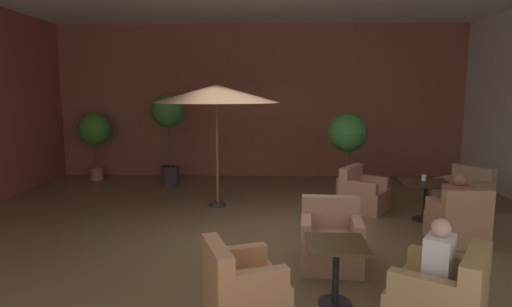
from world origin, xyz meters
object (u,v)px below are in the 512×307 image
(cafe_table_front_right, at_px, (336,258))
(patron_blue_shirt, at_px, (458,198))
(potted_tree_left_corner, at_px, (95,132))
(potted_tree_mid_right, at_px, (347,138))
(armchair_front_left_south, at_px, (464,195))
(potted_tree_mid_left, at_px, (169,121))
(armchair_front_right_east, at_px, (242,291))
(armchair_front_left_north, at_px, (363,194))
(armchair_front_left_east, at_px, (458,222))
(patio_umbrella_tall_red, at_px, (216,94))
(armchair_front_right_north, at_px, (331,241))
(cafe_table_front_left, at_px, (426,190))
(iced_drink_cup, at_px, (424,178))
(patron_by_window, at_px, (439,258))
(armchair_front_right_south, at_px, (441,303))

(cafe_table_front_right, bearing_deg, patron_blue_shirt, 42.38)
(potted_tree_left_corner, relative_size, potted_tree_mid_right, 0.96)
(armchair_front_left_south, xyz_separation_m, potted_tree_mid_left, (-6.16, 2.20, 1.26))
(cafe_table_front_right, relative_size, armchair_front_right_east, 0.73)
(armchair_front_left_north, bearing_deg, potted_tree_mid_right, 95.44)
(armchair_front_left_east, distance_m, patio_umbrella_tall_red, 4.71)
(cafe_table_front_right, distance_m, potted_tree_mid_right, 4.95)
(armchair_front_left_east, height_order, patio_umbrella_tall_red, patio_umbrella_tall_red)
(armchair_front_left_east, bearing_deg, armchair_front_right_north, -156.96)
(cafe_table_front_left, bearing_deg, iced_drink_cup, 88.72)
(patio_umbrella_tall_red, relative_size, potted_tree_left_corner, 1.40)
(armchair_front_left_north, distance_m, patron_blue_shirt, 2.02)
(armchair_front_left_east, height_order, cafe_table_front_right, armchair_front_left_east)
(armchair_front_left_south, distance_m, patio_umbrella_tall_red, 5.12)
(cafe_table_front_right, bearing_deg, patron_by_window, -33.16)
(armchair_front_left_east, height_order, potted_tree_mid_right, potted_tree_mid_right)
(armchair_front_right_east, height_order, patron_blue_shirt, patron_blue_shirt)
(potted_tree_mid_right, bearing_deg, cafe_table_front_right, -101.81)
(armchair_front_right_south, distance_m, potted_tree_mid_left, 7.65)
(armchair_front_right_south, relative_size, potted_tree_left_corner, 0.63)
(potted_tree_mid_left, xyz_separation_m, patron_by_window, (3.97, -6.38, -0.82))
(armchair_front_left_north, relative_size, armchair_front_left_east, 1.26)
(potted_tree_mid_left, bearing_deg, patron_blue_shirt, -36.53)
(potted_tree_mid_right, relative_size, patron_blue_shirt, 2.85)
(potted_tree_mid_left, bearing_deg, patron_by_window, -58.13)
(cafe_table_front_right, xyz_separation_m, armchair_front_right_north, (0.10, 1.04, -0.20))
(armchair_front_left_north, distance_m, patron_by_window, 4.22)
(cafe_table_front_right, bearing_deg, armchair_front_right_north, 84.28)
(armchair_front_left_east, height_order, armchair_front_left_south, armchair_front_left_east)
(potted_tree_mid_right, bearing_deg, armchair_front_left_north, -84.56)
(iced_drink_cup, bearing_deg, patio_umbrella_tall_red, 169.65)
(cafe_table_front_right, distance_m, potted_tree_left_corner, 8.19)
(armchair_front_right_south, bearing_deg, armchair_front_right_east, 173.29)
(armchair_front_right_south, distance_m, potted_tree_mid_right, 5.44)
(cafe_table_front_right, distance_m, iced_drink_cup, 3.78)
(armchair_front_right_east, distance_m, potted_tree_left_corner, 7.93)
(armchair_front_left_north, bearing_deg, patron_blue_shirt, -59.20)
(armchair_front_left_east, distance_m, potted_tree_mid_left, 6.69)
(patron_blue_shirt, bearing_deg, armchair_front_right_south, -116.65)
(armchair_front_right_north, height_order, potted_tree_mid_right, potted_tree_mid_right)
(potted_tree_mid_right, relative_size, patron_by_window, 2.77)
(cafe_table_front_left, relative_size, armchair_front_right_south, 0.79)
(cafe_table_front_right, distance_m, armchair_front_right_south, 1.05)
(potted_tree_mid_left, bearing_deg, armchair_front_left_east, -36.82)
(patio_umbrella_tall_red, bearing_deg, patron_blue_shirt, -26.43)
(armchair_front_right_south, relative_size, patron_blue_shirt, 1.72)
(armchair_front_left_east, xyz_separation_m, potted_tree_mid_right, (-1.13, 2.89, 0.95))
(cafe_table_front_left, bearing_deg, patio_umbrella_tall_red, 167.76)
(potted_tree_left_corner, xyz_separation_m, potted_tree_mid_left, (2.04, -0.48, 0.31))
(potted_tree_mid_right, relative_size, iced_drink_cup, 16.55)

